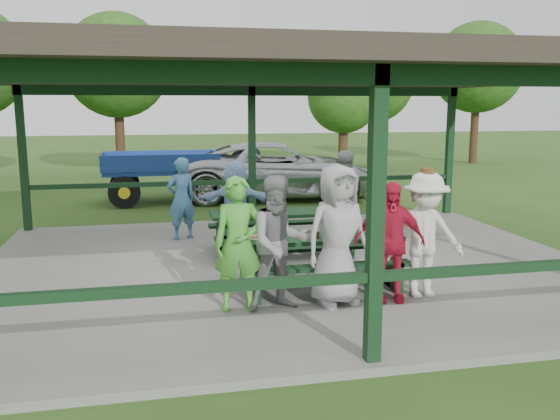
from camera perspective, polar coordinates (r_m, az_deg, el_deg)
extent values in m
plane|color=#2E5019|center=(9.90, 0.96, -5.81)|extent=(90.00, 90.00, 0.00)
cube|color=slate|center=(9.88, 0.96, -5.53)|extent=(10.00, 8.00, 0.10)
cube|color=black|center=(5.98, 9.19, -0.81)|extent=(0.15, 0.15, 3.00)
cube|color=black|center=(13.38, -23.50, 4.52)|extent=(0.15, 0.15, 3.00)
cube|color=black|center=(13.29, -2.71, 5.32)|extent=(0.15, 0.15, 3.00)
cube|color=black|center=(14.84, 16.00, 5.45)|extent=(0.15, 0.15, 3.00)
cube|color=black|center=(5.74, -14.17, -7.65)|extent=(4.65, 0.10, 0.10)
cube|color=black|center=(13.18, -13.04, 2.41)|extent=(4.65, 0.10, 0.10)
cube|color=black|center=(13.94, 7.11, 3.00)|extent=(4.65, 0.10, 0.10)
cube|color=black|center=(5.88, 9.58, 12.71)|extent=(9.80, 0.15, 0.20)
cube|color=black|center=(13.24, -2.76, 11.37)|extent=(9.80, 0.15, 0.20)
cube|color=#2C2620|center=(9.52, 1.02, 13.16)|extent=(10.60, 8.60, 0.24)
cube|color=black|center=(8.60, 3.76, -2.64)|extent=(2.37, 0.75, 0.06)
cube|color=black|center=(8.16, 4.80, -5.51)|extent=(2.37, 0.28, 0.05)
cube|color=black|center=(9.19, 2.80, -3.68)|extent=(2.37, 0.28, 0.05)
cube|color=black|center=(8.48, -2.85, -5.23)|extent=(0.06, 0.70, 0.75)
cube|color=black|center=(9.00, 9.92, -4.45)|extent=(0.06, 0.70, 0.75)
cube|color=black|center=(8.52, -2.84, -6.21)|extent=(0.06, 1.39, 0.45)
cube|color=black|center=(9.04, 9.89, -5.37)|extent=(0.06, 1.39, 0.45)
cube|color=black|center=(10.48, 0.26, -0.29)|extent=(2.54, 0.75, 0.06)
cube|color=black|center=(10.01, 0.93, -2.52)|extent=(2.54, 0.28, 0.05)
cube|color=black|center=(11.07, -0.35, -1.28)|extent=(2.54, 0.28, 0.05)
cube|color=black|center=(10.38, -5.63, -2.39)|extent=(0.06, 0.70, 0.75)
cube|color=black|center=(10.82, 5.90, -1.87)|extent=(0.06, 0.70, 0.75)
cube|color=black|center=(10.41, -5.62, -3.20)|extent=(0.06, 1.39, 0.45)
cube|color=black|center=(10.86, 5.88, -2.64)|extent=(0.06, 1.39, 0.45)
cylinder|color=white|center=(8.39, -2.33, -2.70)|extent=(0.22, 0.22, 0.01)
torus|color=olive|center=(8.36, -2.58, -2.59)|extent=(0.10, 0.10, 0.03)
torus|color=olive|center=(8.38, -2.04, -2.57)|extent=(0.10, 0.10, 0.03)
torus|color=olive|center=(8.43, -2.39, -2.48)|extent=(0.10, 0.10, 0.03)
cylinder|color=white|center=(8.53, 2.14, -2.49)|extent=(0.22, 0.22, 0.01)
torus|color=olive|center=(8.50, 1.91, -2.38)|extent=(0.10, 0.10, 0.03)
torus|color=olive|center=(8.52, 2.44, -2.36)|extent=(0.10, 0.10, 0.03)
torus|color=olive|center=(8.57, 2.07, -2.28)|extent=(0.10, 0.10, 0.03)
cylinder|color=white|center=(8.71, 6.31, -2.28)|extent=(0.22, 0.22, 0.01)
torus|color=olive|center=(8.67, 6.11, -2.18)|extent=(0.10, 0.10, 0.03)
torus|color=olive|center=(8.70, 6.61, -2.15)|extent=(0.10, 0.10, 0.03)
torus|color=olive|center=(8.75, 6.22, -2.07)|extent=(0.10, 0.10, 0.03)
cylinder|color=white|center=(8.98, 11.08, -2.02)|extent=(0.22, 0.22, 0.01)
torus|color=olive|center=(8.94, 10.89, -1.93)|extent=(0.10, 0.10, 0.03)
torus|color=olive|center=(8.98, 11.37, -1.90)|extent=(0.10, 0.10, 0.03)
torus|color=olive|center=(9.02, 10.97, -1.83)|extent=(0.10, 0.10, 0.03)
cylinder|color=#381E0F|center=(8.24, -0.85, -2.61)|extent=(0.06, 0.06, 0.10)
cylinder|color=#381E0F|center=(8.39, 3.61, -2.40)|extent=(0.06, 0.06, 0.10)
cylinder|color=#381E0F|center=(8.42, 4.23, -2.37)|extent=(0.06, 0.06, 0.10)
cylinder|color=#381E0F|center=(8.68, 9.37, -2.10)|extent=(0.06, 0.06, 0.10)
cylinder|color=#381E0F|center=(8.73, 10.32, -2.05)|extent=(0.06, 0.06, 0.10)
cone|color=white|center=(8.60, -1.64, -2.08)|extent=(0.09, 0.09, 0.10)
cone|color=white|center=(8.64, -0.34, -2.02)|extent=(0.09, 0.09, 0.10)
cone|color=white|center=(8.66, 0.31, -1.99)|extent=(0.09, 0.09, 0.10)
cone|color=white|center=(8.82, 4.45, -1.80)|extent=(0.09, 0.09, 0.10)
imported|color=green|center=(7.56, -4.01, -3.29)|extent=(0.66, 0.46, 1.73)
imported|color=gray|center=(7.58, -0.03, -3.21)|extent=(0.93, 0.77, 1.74)
imported|color=#999A9C|center=(7.78, 5.54, -2.42)|extent=(1.03, 0.79, 1.87)
imported|color=red|center=(8.04, 10.48, -3.02)|extent=(1.01, 0.57, 1.63)
imported|color=silver|center=(8.30, 13.76, -2.37)|extent=(1.12, 0.64, 1.73)
cylinder|color=#54391C|center=(8.17, 13.99, 3.15)|extent=(0.32, 0.32, 0.02)
cylinder|color=#54391C|center=(8.16, 14.01, 3.56)|extent=(0.19, 0.19, 0.11)
imported|color=#8EB3DB|center=(11.18, -4.29, 0.77)|extent=(1.55, 0.79, 1.60)
imported|color=teal|center=(11.70, -9.48, 1.09)|extent=(0.69, 0.58, 1.61)
imported|color=gray|center=(11.64, 6.06, 1.46)|extent=(0.93, 0.77, 1.74)
imported|color=silver|center=(17.31, -0.35, 3.86)|extent=(6.06, 3.15, 1.63)
cube|color=navy|center=(16.91, -11.41, 3.76)|extent=(3.16, 1.66, 0.13)
cube|color=navy|center=(16.11, -11.31, 4.44)|extent=(3.11, 0.17, 0.44)
cube|color=navy|center=(17.65, -11.56, 4.92)|extent=(3.11, 0.17, 0.44)
cube|color=navy|center=(16.88, -16.73, 4.46)|extent=(0.12, 1.56, 0.44)
cube|color=navy|center=(17.02, -6.19, 4.88)|extent=(0.12, 1.56, 0.44)
cylinder|color=black|center=(16.13, -14.75, 1.64)|extent=(0.85, 0.23, 0.84)
cylinder|color=yellow|center=(16.13, -14.75, 1.64)|extent=(0.32, 0.26, 0.31)
cylinder|color=black|center=(17.78, -14.70, 2.41)|extent=(0.85, 0.23, 0.84)
cylinder|color=yellow|center=(17.78, -14.70, 2.41)|extent=(0.32, 0.26, 0.31)
cylinder|color=black|center=(16.22, -7.68, 1.94)|extent=(0.85, 0.23, 0.84)
cylinder|color=yellow|center=(16.22, -7.68, 1.94)|extent=(0.32, 0.26, 0.31)
cylinder|color=black|center=(17.86, -8.28, 2.68)|extent=(0.85, 0.23, 0.84)
cylinder|color=yellow|center=(17.86, -8.28, 2.68)|extent=(0.32, 0.26, 0.31)
cube|color=navy|center=(17.14, -4.32, 3.64)|extent=(1.11, 0.13, 0.09)
cone|color=#F2590C|center=(16.88, -16.94, 4.83)|extent=(0.04, 0.44, 0.44)
cylinder|color=black|center=(23.52, -15.15, 6.91)|extent=(0.36, 0.36, 3.04)
sphere|color=#214612|center=(23.53, -15.45, 13.27)|extent=(3.89, 3.89, 3.89)
cylinder|color=black|center=(23.52, 6.08, 6.17)|extent=(0.36, 0.36, 2.20)
sphere|color=#214612|center=(23.46, 6.17, 10.78)|extent=(2.81, 2.81, 2.81)
cylinder|color=black|center=(25.83, 8.82, 6.99)|extent=(0.36, 0.36, 2.67)
sphere|color=#214612|center=(25.80, 8.96, 12.07)|extent=(3.41, 3.41, 3.41)
cylinder|color=black|center=(28.92, 18.19, 7.46)|extent=(0.36, 0.36, 3.19)
sphere|color=#214612|center=(28.94, 18.50, 12.88)|extent=(4.08, 4.08, 4.08)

